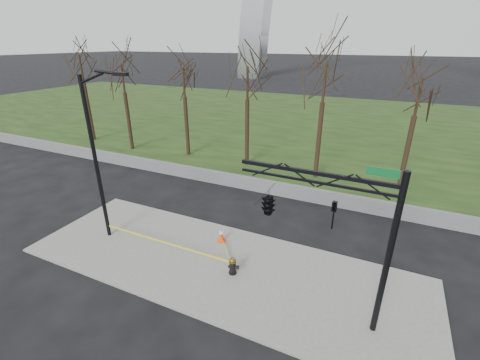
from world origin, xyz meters
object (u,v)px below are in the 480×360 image
at_px(traffic_cone, 221,235).
at_px(traffic_signal_mast, 290,207).
at_px(street_light, 98,150).
at_px(fire_hydrant, 233,266).

xyz_separation_m(traffic_cone, traffic_signal_mast, (4.01, -2.48, 3.69)).
bearing_deg(traffic_signal_mast, street_light, 176.84).
distance_m(fire_hydrant, traffic_cone, 2.50).
bearing_deg(fire_hydrant, traffic_signal_mast, -23.32).
xyz_separation_m(fire_hydrant, traffic_signal_mast, (2.44, -0.54, 3.66)).
height_order(fire_hydrant, street_light, street_light).
height_order(traffic_cone, street_light, street_light).
xyz_separation_m(traffic_cone, street_light, (-5.30, -1.87, 4.24)).
bearing_deg(fire_hydrant, street_light, 168.65).
distance_m(street_light, traffic_signal_mast, 9.35).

